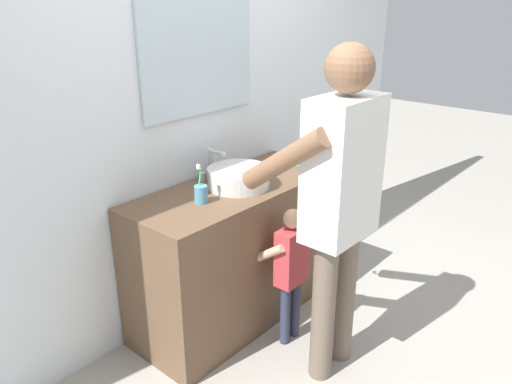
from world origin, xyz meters
name	(u,v)px	position (x,y,z in m)	size (l,w,h in m)	color
ground_plane	(275,330)	(0.00, 0.00, 0.00)	(14.00, 14.00, 0.00)	#9E998E
back_wall	(194,92)	(0.00, 0.62, 1.35)	(4.40, 0.10, 2.70)	silver
vanity_cabinet	(237,251)	(0.00, 0.30, 0.43)	(1.35, 0.54, 0.85)	brown
sink_basin	(239,177)	(0.00, 0.28, 0.91)	(0.36, 0.36, 0.11)	silver
faucet	(212,165)	(0.00, 0.50, 0.93)	(0.18, 0.14, 0.18)	#B7BABF
toothbrush_cup	(201,194)	(-0.30, 0.27, 0.90)	(0.07, 0.07, 0.21)	#4C8EB2
child_toddler	(290,264)	(0.00, -0.10, 0.49)	(0.25, 0.25, 0.82)	#2D334C
adult_parent	(338,190)	(-0.03, -0.39, 1.02)	(0.52, 0.55, 1.69)	#6B5B4C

